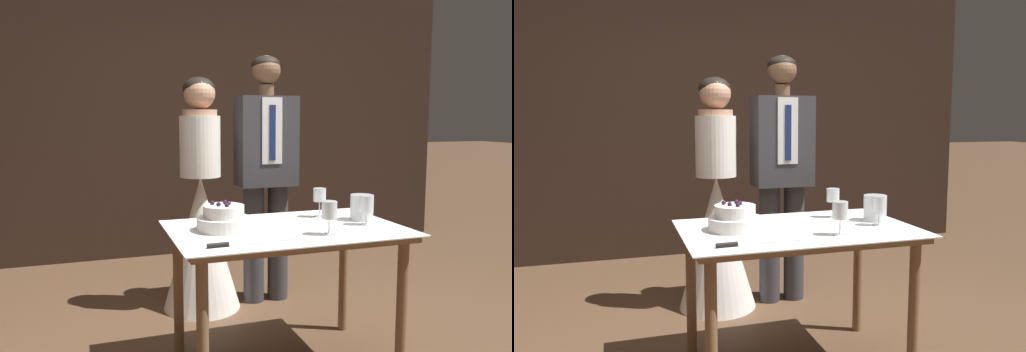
% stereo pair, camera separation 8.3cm
% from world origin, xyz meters
% --- Properties ---
extents(wall_back, '(5.56, 0.12, 2.85)m').
position_xyz_m(wall_back, '(0.00, 2.47, 1.43)').
color(wall_back, black).
rests_on(wall_back, ground_plane).
extents(cake_table, '(1.22, 0.79, 0.76)m').
position_xyz_m(cake_table, '(0.03, 0.00, 0.67)').
color(cake_table, brown).
rests_on(cake_table, ground_plane).
extents(tiered_cake, '(0.28, 0.28, 0.15)m').
position_xyz_m(tiered_cake, '(-0.29, 0.05, 0.82)').
color(tiered_cake, white).
rests_on(tiered_cake, cake_table).
extents(cake_knife, '(0.43, 0.05, 0.02)m').
position_xyz_m(cake_knife, '(-0.33, -0.27, 0.77)').
color(cake_knife, silver).
rests_on(cake_knife, cake_table).
extents(wine_glass_near, '(0.08, 0.08, 0.17)m').
position_xyz_m(wine_glass_near, '(0.17, -0.21, 0.88)').
color(wine_glass_near, silver).
rests_on(wine_glass_near, cake_table).
extents(wine_glass_middle, '(0.07, 0.07, 0.17)m').
position_xyz_m(wine_glass_middle, '(0.32, 0.20, 0.88)').
color(wine_glass_middle, silver).
rests_on(wine_glass_middle, cake_table).
extents(wine_glass_far, '(0.08, 0.08, 0.16)m').
position_xyz_m(wine_glass_far, '(0.47, -0.07, 0.87)').
color(wine_glass_far, silver).
rests_on(wine_glass_far, cake_table).
extents(hurricane_candle, '(0.13, 0.13, 0.14)m').
position_xyz_m(hurricane_candle, '(0.51, 0.04, 0.83)').
color(hurricane_candle, silver).
rests_on(hurricane_candle, cake_table).
extents(bride, '(0.54, 0.54, 1.61)m').
position_xyz_m(bride, '(-0.21, 0.97, 0.60)').
color(bride, white).
rests_on(bride, ground_plane).
extents(groom, '(0.42, 0.25, 1.77)m').
position_xyz_m(groom, '(0.27, 0.97, 0.99)').
color(groom, '#38383D').
rests_on(groom, ground_plane).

